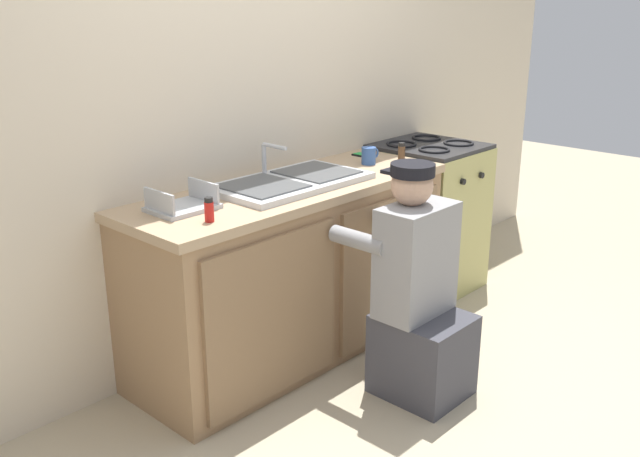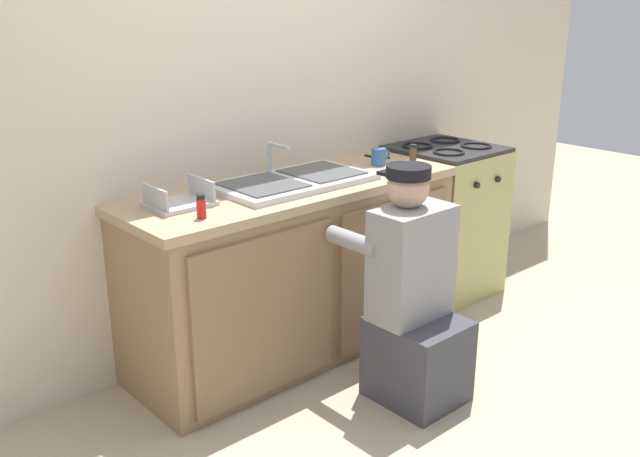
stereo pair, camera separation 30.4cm
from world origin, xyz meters
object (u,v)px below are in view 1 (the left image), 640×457
Objects in this scene: spice_bottle_red at (209,210)px; coffee_mug at (369,156)px; cell_phone at (364,155)px; dish_rack_tray at (183,205)px; stove_range at (427,216)px; plumber_person at (418,301)px; spice_bottle_pepper at (402,152)px; sink_double_basin at (290,181)px.

spice_bottle_red reaches higher than coffee_mug.
dish_rack_tray reaches higher than cell_phone.
stove_range is 1.30m from plumber_person.
plumber_person reaches higher than dish_rack_tray.
coffee_mug is (1.27, 0.18, -0.00)m from spice_bottle_red.
coffee_mug is at bearing -1.95° from dish_rack_tray.
plumber_person reaches higher than spice_bottle_pepper.
plumber_person is at bearing -125.14° from coffee_mug.
spice_bottle_pepper is at bearing -77.86° from cell_phone.
stove_range is 7.50× the size of coffee_mug.
spice_bottle_pepper reaches higher than coffee_mug.
spice_bottle_pepper is 0.83× the size of coffee_mug.
sink_double_basin is 0.85× the size of stove_range.
cell_phone is (0.64, 0.86, 0.45)m from plumber_person.
cell_phone is at bearing 161.95° from stove_range.
coffee_mug is at bearing 0.28° from sink_double_basin.
coffee_mug is (-0.18, 0.09, -0.00)m from spice_bottle_pepper.
sink_double_basin is at bearing 174.00° from spice_bottle_pepper.
sink_double_basin is at bearing -4.17° from dish_rack_tray.
cell_phone is at bearing 4.16° from dish_rack_tray.
coffee_mug is at bearing 179.49° from stove_range.
spice_bottle_pepper is at bearing -5.20° from dish_rack_tray.
plumber_person is at bearing -80.96° from sink_double_basin.
stove_range is (1.21, -0.00, -0.46)m from sink_double_basin.
stove_range is 1.92m from spice_bottle_red.
coffee_mug is at bearing 154.44° from spice_bottle_pepper.
dish_rack_tray is at bearing 83.46° from spice_bottle_red.
spice_bottle_red is at bearing 144.49° from plumber_person.
spice_bottle_pepper is 0.24m from cell_phone.
coffee_mug reaches higher than stove_range.
dish_rack_tray is (-0.62, 0.05, 0.01)m from sink_double_basin.
spice_bottle_red and spice_bottle_pepper have the same top height.
coffee_mug is (1.24, -0.04, 0.02)m from dish_rack_tray.
dish_rack_tray is at bearing 175.83° from sink_double_basin.
spice_bottle_pepper is (0.80, -0.08, 0.03)m from sink_double_basin.
stove_range is at bearing 11.53° from spice_bottle_pepper.
sink_double_basin is 0.86m from plumber_person.
cell_phone is at bearing 46.82° from coffee_mug.
dish_rack_tray is at bearing 178.51° from stove_range.
dish_rack_tray is (-0.74, 0.76, 0.47)m from plumber_person.
stove_range is 0.86× the size of plumber_person.
cell_phone is 0.20m from coffee_mug.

